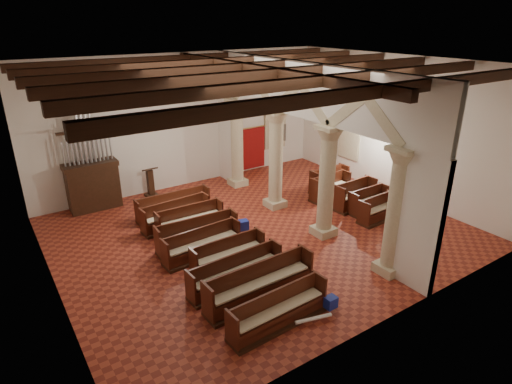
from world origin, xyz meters
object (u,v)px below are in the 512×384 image
object	(u,v)px
lectern	(151,184)
aisle_pew_0	(378,213)
pipe_organ	(92,177)
nave_pew_0	(278,315)
processional_banner	(280,152)

from	to	relation	value
lectern	aisle_pew_0	xyz separation A→B (m)	(6.44, -7.21, -0.25)
pipe_organ	lectern	xyz separation A→B (m)	(2.38, -0.10, -0.79)
lectern	nave_pew_0	xyz separation A→B (m)	(-0.42, -9.99, -0.26)
lectern	aisle_pew_0	distance (m)	9.67
processional_banner	nave_pew_0	world-z (taller)	processional_banner
pipe_organ	lectern	distance (m)	2.50
pipe_organ	aisle_pew_0	bearing A→B (deg)	-39.65
aisle_pew_0	nave_pew_0	bearing A→B (deg)	-160.85
nave_pew_0	aisle_pew_0	xyz separation A→B (m)	(6.86, 2.79, 0.01)
nave_pew_0	aisle_pew_0	size ratio (longest dim) A/B	1.65
pipe_organ	lectern	world-z (taller)	pipe_organ
processional_banner	aisle_pew_0	distance (m)	7.35
pipe_organ	processional_banner	xyz separation A→B (m)	(9.53, -0.01, -0.56)
pipe_organ	processional_banner	distance (m)	9.55
aisle_pew_0	pipe_organ	bearing A→B (deg)	137.41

